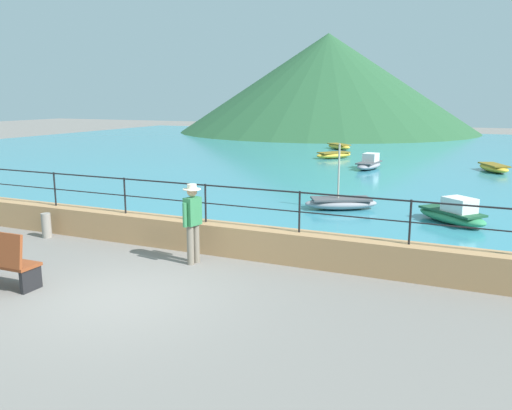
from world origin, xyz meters
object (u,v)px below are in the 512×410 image
Objects in this scene: person_walking at (193,220)px; boat_4 at (369,164)px; boat_5 at (334,155)px; boat_3 at (341,203)px; boat_0 at (494,168)px; boat_6 at (339,146)px; boat_2 at (453,214)px; bollard at (46,225)px.

boat_4 is at bearing 89.29° from person_walking.
person_walking reaches higher than boat_5.
boat_3 reaches higher than boat_5.
person_walking is at bearing -82.42° from boat_5.
boat_6 is (-9.67, 7.66, 0.00)m from boat_0.
boat_3 reaches higher than boat_0.
boat_0 is 5.80m from boat_4.
boat_2 is 11.36m from boat_4.
bollard reaches higher than boat_6.
boat_0 is at bearing 71.99° from person_walking.
person_walking is 0.71× the size of boat_3.
boat_5 is 5.51m from boat_6.
boat_3 reaches higher than boat_4.
boat_0 is at bearing -38.36° from boat_6.
bollard is at bearing 176.12° from person_walking.
boat_6 is (-1.19, 5.38, 0.00)m from boat_5.
person_walking is 4.62m from bollard.
boat_2 is at bearing 51.15° from person_walking.
boat_0 is 12.10m from boat_3.
boat_4 is (-1.27, 9.82, 0.06)m from boat_3.
person_walking is 25.83m from boat_6.
person_walking is 6.78m from boat_3.
boat_3 is (-4.33, -11.29, 0.01)m from boat_0.
boat_2 reaches higher than bollard.
bollard is at bearing -95.43° from boat_5.
boat_3 is (1.48, 6.58, -0.71)m from person_walking.
boat_2 reaches higher than boat_5.
boat_4 is at bearing -65.97° from boat_6.
person_walking reaches higher than boat_6.
bollard is at bearing -106.50° from boat_4.
boat_3 is 9.91m from boat_4.
boat_2 reaches higher than boat_6.
person_walking is 7.78m from boat_2.
bollard is 20.40m from boat_0.
boat_0 is 12.34m from boat_6.
boat_6 is at bearing 114.13° from boat_2.
boat_2 is at bearing -65.79° from boat_4.
boat_5 is (-4.15, 13.56, -0.01)m from boat_3.
boat_5 is at bearing -77.57° from boat_6.
boat_5 is (-2.88, 3.74, -0.07)m from boat_4.
person_walking reaches higher than boat_0.
boat_6 is at bearing 114.03° from boat_4.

